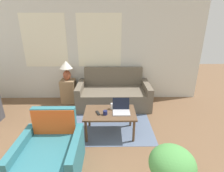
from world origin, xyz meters
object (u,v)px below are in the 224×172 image
at_px(couch, 113,95).
at_px(cup_yellow, 105,113).
at_px(armchair, 51,155).
at_px(table_lamp, 66,68).
at_px(potted_plant, 172,167).
at_px(cup_navy, 113,106).
at_px(tv_remote, 98,113).
at_px(coffee_table, 110,115).
at_px(laptop, 121,109).

height_order(couch, cup_yellow, couch).
bearing_deg(armchair, table_lamp, 96.29).
xyz_separation_m(armchair, potted_plant, (1.56, -0.38, 0.15)).
height_order(cup_navy, cup_yellow, cup_navy).
height_order(armchair, tv_remote, armchair).
relative_size(coffee_table, cup_navy, 8.54).
bearing_deg(laptop, tv_remote, -172.32).
relative_size(armchair, cup_yellow, 10.95).
xyz_separation_m(table_lamp, coffee_table, (1.08, -1.40, -0.52)).
bearing_deg(coffee_table, cup_navy, 67.70).
bearing_deg(coffee_table, tv_remote, -166.63).
bearing_deg(tv_remote, armchair, -127.10).
distance_m(cup_yellow, potted_plant, 1.41).
bearing_deg(cup_yellow, coffee_table, 47.59).
distance_m(armchair, laptop, 1.38).
bearing_deg(laptop, potted_plant, -67.47).
bearing_deg(potted_plant, tv_remote, 128.23).
distance_m(armchair, potted_plant, 1.61).
relative_size(couch, coffee_table, 1.90).
xyz_separation_m(coffee_table, tv_remote, (-0.22, -0.05, 0.06)).
bearing_deg(table_lamp, coffee_table, -52.39).
xyz_separation_m(cup_yellow, tv_remote, (-0.13, 0.04, -0.03)).
height_order(couch, coffee_table, couch).
bearing_deg(tv_remote, table_lamp, 120.74).
bearing_deg(couch, cup_yellow, -97.60).
height_order(cup_navy, tv_remote, cup_navy).
distance_m(couch, coffee_table, 1.24).
bearing_deg(coffee_table, cup_yellow, -132.41).
bearing_deg(armchair, cup_navy, 48.24).
xyz_separation_m(table_lamp, cup_navy, (1.13, -1.28, -0.41)).
bearing_deg(tv_remote, coffee_table, 13.37).
height_order(armchair, cup_yellow, armchair).
bearing_deg(table_lamp, cup_navy, -48.54).
relative_size(cup_yellow, potted_plant, 0.12).
xyz_separation_m(armchair, coffee_table, (0.83, 0.86, 0.14)).
distance_m(laptop, cup_yellow, 0.31).
relative_size(tv_remote, potted_plant, 0.23).
relative_size(laptop, cup_yellow, 4.02).
height_order(couch, cup_navy, couch).
bearing_deg(cup_navy, laptop, -36.81).
xyz_separation_m(cup_yellow, potted_plant, (0.81, -1.16, -0.09)).
bearing_deg(cup_navy, table_lamp, 131.46).
height_order(laptop, potted_plant, laptop).
distance_m(laptop, cup_navy, 0.20).
bearing_deg(couch, armchair, -113.82).
relative_size(armchair, laptop, 2.72).
height_order(armchair, potted_plant, armchair).
distance_m(cup_yellow, tv_remote, 0.14).
relative_size(armchair, cup_navy, 7.70).
height_order(cup_yellow, potted_plant, potted_plant).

